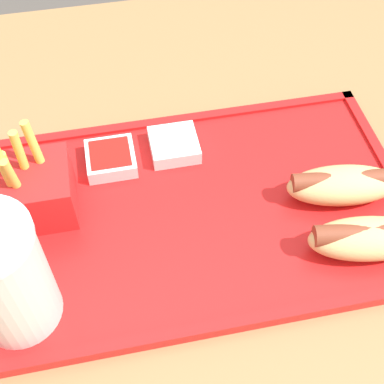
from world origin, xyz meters
name	(u,v)px	position (x,y,z in m)	size (l,w,h in m)	color
dining_table	(166,355)	(0.00, 0.00, 0.35)	(1.09, 0.88, 0.70)	olive
food_tray	(192,212)	(-0.04, -0.01, 0.71)	(0.47, 0.28, 0.01)	red
soda_cup	(3,277)	(0.14, 0.07, 0.78)	(0.08, 0.08, 0.16)	silver
hot_dog_far	(369,238)	(-0.21, 0.07, 0.73)	(0.13, 0.07, 0.04)	#DBB270
hot_dog_near	(344,188)	(-0.21, 0.00, 0.73)	(0.13, 0.06, 0.04)	#DBB270
fries_carton	(27,191)	(0.12, -0.05, 0.74)	(0.09, 0.07, 0.11)	red
sauce_cup_mayo	(174,145)	(-0.04, -0.10, 0.72)	(0.06, 0.06, 0.02)	silver
sauce_cup_ketchup	(111,158)	(0.03, -0.10, 0.72)	(0.06, 0.06, 0.02)	silver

